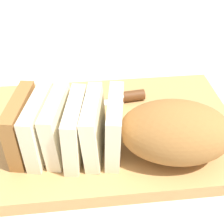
% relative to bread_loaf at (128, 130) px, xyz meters
% --- Properties ---
extents(ground_plane, '(3.00, 3.00, 0.00)m').
position_rel_bread_loaf_xyz_m(ground_plane, '(0.02, -0.07, -0.07)').
color(ground_plane, beige).
extents(cutting_board, '(0.45, 0.31, 0.02)m').
position_rel_bread_loaf_xyz_m(cutting_board, '(0.02, -0.07, -0.06)').
color(cutting_board, tan).
rests_on(cutting_board, ground_plane).
extents(bread_loaf, '(0.34, 0.15, 0.09)m').
position_rel_bread_loaf_xyz_m(bread_loaf, '(0.00, 0.00, 0.00)').
color(bread_loaf, '#996633').
rests_on(bread_loaf, cutting_board).
extents(bread_knife, '(0.25, 0.06, 0.02)m').
position_rel_bread_loaf_xyz_m(bread_knife, '(0.01, -0.13, -0.04)').
color(bread_knife, silver).
rests_on(bread_knife, cutting_board).
extents(crumb_near_knife, '(0.00, 0.00, 0.00)m').
position_rel_bread_loaf_xyz_m(crumb_near_knife, '(0.05, -0.08, -0.04)').
color(crumb_near_knife, '#996633').
rests_on(crumb_near_knife, cutting_board).
extents(crumb_near_loaf, '(0.00, 0.00, 0.00)m').
position_rel_bread_loaf_xyz_m(crumb_near_loaf, '(0.04, -0.09, -0.04)').
color(crumb_near_loaf, '#996633').
rests_on(crumb_near_loaf, cutting_board).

